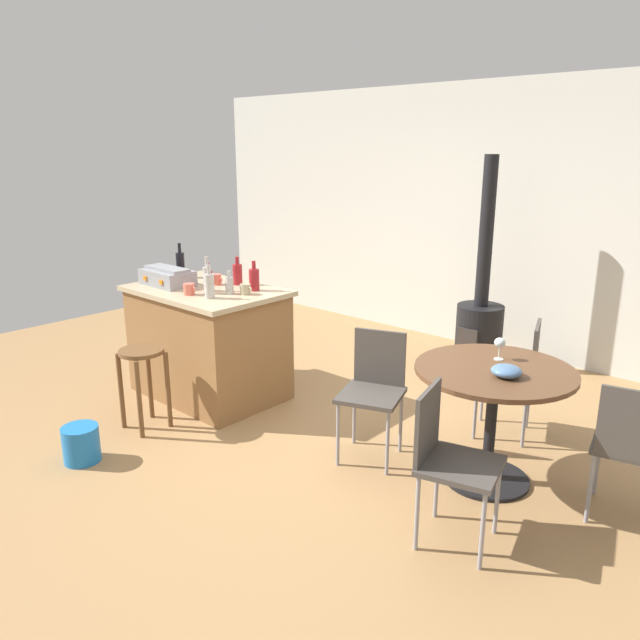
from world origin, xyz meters
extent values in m
plane|color=#A37A4C|center=(0.00, 0.00, 0.00)|extent=(8.80, 8.80, 0.00)
cube|color=beige|center=(0.00, 2.78, 1.35)|extent=(8.00, 0.10, 2.70)
cube|color=olive|center=(-1.21, -0.03, 0.45)|extent=(1.22, 0.82, 0.90)
cube|color=tan|center=(-1.21, -0.03, 0.92)|extent=(1.28, 0.88, 0.04)
cylinder|color=brown|center=(-0.93, -0.65, 0.30)|extent=(0.04, 0.04, 0.59)
cylinder|color=brown|center=(-1.17, -0.65, 0.30)|extent=(0.04, 0.04, 0.59)
cylinder|color=brown|center=(-1.17, -0.89, 0.30)|extent=(0.04, 0.04, 0.59)
cylinder|color=brown|center=(-0.93, -0.89, 0.30)|extent=(0.04, 0.04, 0.59)
cylinder|color=brown|center=(-1.05, -0.77, 0.61)|extent=(0.33, 0.33, 0.03)
cylinder|color=black|center=(1.25, 0.25, 0.01)|extent=(0.54, 0.54, 0.02)
cylinder|color=black|center=(1.25, 0.25, 0.37)|extent=(0.07, 0.07, 0.73)
cylinder|color=brown|center=(1.25, 0.25, 0.75)|extent=(0.97, 0.97, 0.03)
cube|color=#47423D|center=(1.01, 0.94, 0.47)|extent=(0.51, 0.51, 0.03)
cube|color=#47423D|center=(1.19, 1.00, 0.67)|extent=(0.14, 0.35, 0.40)
cylinder|color=gray|center=(1.22, 0.83, 0.23)|extent=(0.02, 0.02, 0.45)
cylinder|color=gray|center=(1.11, 1.15, 0.23)|extent=(0.02, 0.02, 0.45)
cylinder|color=gray|center=(0.79, 1.04, 0.23)|extent=(0.02, 0.02, 0.45)
cylinder|color=gray|center=(0.90, 0.72, 0.23)|extent=(0.02, 0.02, 0.45)
cube|color=#47423D|center=(0.51, -0.02, 0.46)|extent=(0.51, 0.51, 0.03)
cube|color=#47423D|center=(0.45, 0.16, 0.66)|extent=(0.35, 0.15, 0.40)
cylinder|color=gray|center=(0.61, 0.20, 0.22)|extent=(0.02, 0.02, 0.45)
cylinder|color=gray|center=(0.29, 0.08, 0.22)|extent=(0.02, 0.02, 0.45)
cylinder|color=gray|center=(0.41, -0.24, 0.22)|extent=(0.02, 0.02, 0.45)
cylinder|color=gray|center=(0.73, -0.12, 0.22)|extent=(0.02, 0.02, 0.45)
cube|color=#47423D|center=(1.42, -0.44, 0.45)|extent=(0.49, 0.49, 0.03)
cube|color=#47423D|center=(1.24, -0.49, 0.65)|extent=(0.11, 0.35, 0.40)
cylinder|color=gray|center=(1.21, -0.32, 0.22)|extent=(0.02, 0.02, 0.44)
cylinder|color=gray|center=(1.30, -0.65, 0.22)|extent=(0.02, 0.02, 0.44)
cylinder|color=gray|center=(1.63, -0.56, 0.22)|extent=(0.02, 0.02, 0.44)
cylinder|color=gray|center=(1.54, -0.23, 0.22)|extent=(0.02, 0.02, 0.44)
cube|color=#47423D|center=(2.02, 0.41, 0.45)|extent=(0.47, 0.47, 0.03)
cube|color=#47423D|center=(2.06, 0.22, 0.65)|extent=(0.36, 0.10, 0.40)
cylinder|color=gray|center=(1.89, 0.21, 0.22)|extent=(0.02, 0.02, 0.43)
cylinder|color=gray|center=(1.82, 0.54, 0.22)|extent=(0.02, 0.02, 0.43)
cylinder|color=black|center=(0.19, 2.10, 0.03)|extent=(0.37, 0.37, 0.06)
cylinder|color=black|center=(0.19, 2.10, 0.34)|extent=(0.44, 0.44, 0.56)
cube|color=#2D2826|center=(0.19, 1.88, 0.34)|extent=(0.20, 0.02, 0.20)
cylinder|color=black|center=(0.19, 2.10, 1.31)|extent=(0.13, 0.13, 1.38)
cube|color=gray|center=(-1.54, -0.17, 1.00)|extent=(0.46, 0.27, 0.13)
cube|color=gray|center=(-1.54, -0.17, 1.08)|extent=(0.44, 0.16, 0.02)
cube|color=orange|center=(-1.66, -0.31, 1.00)|extent=(0.04, 0.01, 0.04)
cube|color=orange|center=(-1.43, -0.31, 1.00)|extent=(0.04, 0.01, 0.04)
cylinder|color=#B7B2AD|center=(-1.05, -0.13, 1.04)|extent=(0.06, 0.06, 0.21)
cylinder|color=#B7B2AD|center=(-1.05, -0.13, 1.19)|extent=(0.02, 0.02, 0.08)
cylinder|color=black|center=(-1.73, 0.10, 1.05)|extent=(0.08, 0.08, 0.22)
cylinder|color=black|center=(-1.73, 0.10, 1.20)|extent=(0.03, 0.03, 0.09)
cylinder|color=#B7B2AD|center=(-0.91, -0.03, 1.00)|extent=(0.07, 0.07, 0.13)
cylinder|color=#B7B2AD|center=(-0.91, -0.03, 1.10)|extent=(0.02, 0.02, 0.05)
cylinder|color=maroon|center=(-1.11, -0.07, 1.02)|extent=(0.07, 0.07, 0.16)
cylinder|color=maroon|center=(-1.11, -0.07, 1.13)|extent=(0.03, 0.03, 0.06)
cylinder|color=maroon|center=(-0.85, 0.18, 1.02)|extent=(0.08, 0.08, 0.18)
cylinder|color=maroon|center=(-0.85, 0.18, 1.14)|extent=(0.03, 0.03, 0.07)
cylinder|color=maroon|center=(-1.12, 0.24, 1.02)|extent=(0.08, 0.08, 0.17)
cylinder|color=maroon|center=(-1.12, 0.24, 1.14)|extent=(0.03, 0.03, 0.07)
cylinder|color=#B7B2AD|center=(-0.91, -0.22, 1.03)|extent=(0.08, 0.08, 0.19)
cylinder|color=#B7B2AD|center=(-0.91, -0.22, 1.16)|extent=(0.03, 0.03, 0.07)
cylinder|color=#DB6651|center=(-1.12, -0.26, 0.98)|extent=(0.09, 0.09, 0.09)
torus|color=#DB6651|center=(-1.07, -0.26, 0.98)|extent=(0.05, 0.01, 0.05)
cylinder|color=tan|center=(-0.80, 0.05, 0.98)|extent=(0.08, 0.08, 0.08)
torus|color=tan|center=(-0.75, 0.05, 0.98)|extent=(0.05, 0.01, 0.05)
cylinder|color=#DB6651|center=(-1.25, 0.12, 0.98)|extent=(0.08, 0.08, 0.09)
torus|color=#DB6651|center=(-1.20, 0.12, 0.98)|extent=(0.05, 0.01, 0.05)
cylinder|color=silver|center=(1.19, 0.41, 0.77)|extent=(0.06, 0.06, 0.00)
cylinder|color=silver|center=(1.19, 0.41, 0.81)|extent=(0.01, 0.01, 0.08)
ellipsoid|color=silver|center=(1.19, 0.41, 0.88)|extent=(0.07, 0.07, 0.06)
ellipsoid|color=#4C7099|center=(1.36, 0.16, 0.80)|extent=(0.18, 0.18, 0.07)
cylinder|color=blue|center=(-0.92, -1.36, 0.13)|extent=(0.24, 0.24, 0.25)
camera|label=1|loc=(2.79, -3.07, 2.06)|focal=34.36mm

